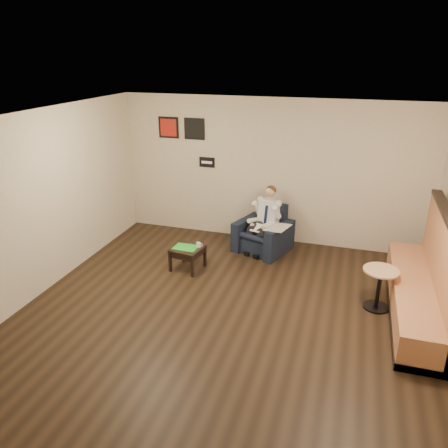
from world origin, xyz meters
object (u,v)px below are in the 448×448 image
(side_table, at_px, (188,258))
(banquette, at_px, (421,268))
(smartphone, at_px, (194,245))
(armchair, at_px, (263,229))
(coffee_mug, at_px, (199,245))
(cafe_table, at_px, (378,289))
(green_folder, at_px, (185,247))
(seated_man, at_px, (260,223))

(side_table, height_order, banquette, banquette)
(side_table, xyz_separation_m, smartphone, (0.07, 0.14, 0.21))
(armchair, distance_m, coffee_mug, 1.40)
(banquette, bearing_deg, armchair, 150.73)
(coffee_mug, relative_size, banquette, 0.03)
(side_table, height_order, cafe_table, cafe_table)
(armchair, xyz_separation_m, smartphone, (-1.02, -1.01, -0.02))
(side_table, relative_size, green_folder, 1.22)
(armchair, bearing_deg, coffee_mug, -111.35)
(side_table, bearing_deg, smartphone, 63.38)
(cafe_table, bearing_deg, coffee_mug, 172.00)
(cafe_table, bearing_deg, seated_man, 146.76)
(green_folder, bearing_deg, side_table, 24.42)
(seated_man, xyz_separation_m, cafe_table, (2.10, -1.38, -0.27))
(seated_man, relative_size, green_folder, 2.90)
(green_folder, height_order, coffee_mug, coffee_mug)
(green_folder, distance_m, coffee_mug, 0.23)
(armchair, xyz_separation_m, side_table, (-1.09, -1.15, -0.23))
(seated_man, height_order, smartphone, seated_man)
(coffee_mug, bearing_deg, armchair, 49.40)
(side_table, bearing_deg, coffee_mug, 24.42)
(seated_man, distance_m, cafe_table, 2.53)
(armchair, xyz_separation_m, banquette, (2.58, -1.45, 0.30))
(banquette, bearing_deg, smartphone, 173.09)
(green_folder, bearing_deg, armchair, 45.98)
(armchair, relative_size, smartphone, 7.03)
(green_folder, distance_m, banquette, 3.73)
(green_folder, xyz_separation_m, banquette, (3.70, -0.29, 0.32))
(smartphone, xyz_separation_m, cafe_table, (3.09, -0.47, -0.09))
(armchair, bearing_deg, green_folder, -114.77)
(cafe_table, bearing_deg, armchair, 144.30)
(banquette, xyz_separation_m, cafe_table, (-0.52, -0.04, -0.41))
(side_table, xyz_separation_m, coffee_mug, (0.18, 0.08, 0.25))
(armchair, xyz_separation_m, cafe_table, (2.06, -1.48, -0.11))
(smartphone, height_order, banquette, banquette)
(coffee_mug, xyz_separation_m, cafe_table, (2.98, -0.42, -0.13))
(side_table, bearing_deg, seated_man, 44.62)
(side_table, relative_size, cafe_table, 0.78)
(armchair, relative_size, seated_man, 0.75)
(green_folder, distance_m, smartphone, 0.18)
(smartphone, xyz_separation_m, banquette, (3.61, -0.44, 0.32))
(seated_man, height_order, cafe_table, seated_man)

